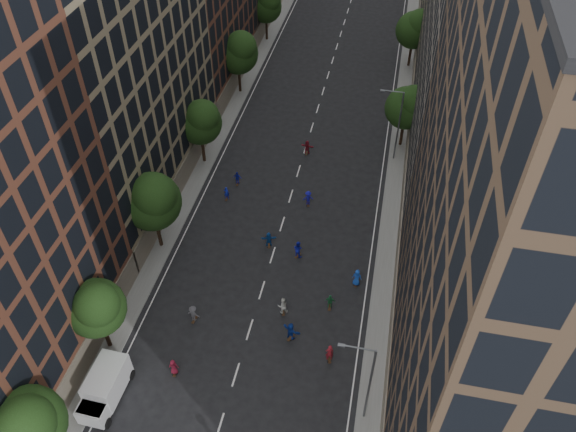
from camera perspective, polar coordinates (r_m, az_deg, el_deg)
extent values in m
plane|color=black|center=(64.75, 0.99, 4.33)|extent=(240.00, 240.00, 0.00)
cube|color=slate|center=(73.12, -7.25, 9.18)|extent=(4.00, 105.00, 0.15)
cube|color=slate|center=(70.07, 11.94, 6.82)|extent=(4.00, 105.00, 0.15)
cube|color=#817154|center=(57.72, -19.54, 16.64)|extent=(14.00, 26.00, 34.00)
cube|color=#4C3929|center=(34.86, 24.86, -2.48)|extent=(14.00, 30.00, 36.00)
cube|color=#6F665B|center=(59.53, 21.09, 16.51)|extent=(14.00, 28.00, 33.00)
sphere|color=black|center=(42.83, -25.02, -18.68)|extent=(5.20, 5.20, 5.20)
sphere|color=black|center=(41.29, -25.16, -18.66)|extent=(3.90, 3.90, 3.90)
cylinder|color=black|center=(49.80, -18.04, -11.23)|extent=(0.36, 0.36, 3.70)
sphere|color=black|center=(47.22, -18.92, -8.84)|extent=(4.80, 4.80, 4.80)
sphere|color=black|center=(45.82, -18.85, -8.53)|extent=(3.60, 3.60, 3.60)
cylinder|color=black|center=(56.27, -13.04, -1.46)|extent=(0.36, 0.36, 4.22)
sphere|color=black|center=(53.70, -13.68, 1.45)|extent=(5.60, 5.60, 5.60)
sphere|color=black|center=(52.16, -13.45, 2.09)|extent=(4.20, 4.20, 4.20)
cylinder|color=black|center=(66.09, -8.63, 6.83)|extent=(0.36, 0.36, 3.87)
sphere|color=black|center=(64.08, -8.96, 9.36)|extent=(5.00, 5.00, 5.00)
sphere|color=black|center=(62.81, -8.68, 9.99)|extent=(3.75, 3.75, 3.75)
cylinder|color=black|center=(78.73, -4.95, 13.73)|extent=(0.36, 0.36, 4.05)
sphere|color=black|center=(76.99, -5.12, 16.11)|extent=(5.40, 5.40, 5.40)
sphere|color=black|center=(75.74, -4.78, 16.80)|extent=(4.05, 4.05, 4.05)
cylinder|color=black|center=(92.52, -2.19, 18.50)|extent=(0.36, 0.36, 3.78)
sphere|color=black|center=(91.12, -2.25, 20.46)|extent=(4.80, 4.80, 4.80)
sphere|color=black|center=(90.10, -1.95, 21.02)|extent=(3.60, 3.60, 3.60)
cylinder|color=black|center=(69.42, 11.51, 8.34)|extent=(0.36, 0.36, 3.74)
sphere|color=black|center=(67.57, 11.92, 10.69)|extent=(5.00, 5.00, 5.00)
sphere|color=black|center=(66.52, 12.59, 11.29)|extent=(3.75, 3.75, 3.75)
cylinder|color=black|center=(86.65, 12.31, 15.81)|extent=(0.36, 0.36, 3.96)
sphere|color=black|center=(85.10, 12.68, 17.95)|extent=(5.20, 5.20, 5.20)
sphere|color=black|center=(84.11, 13.27, 18.52)|extent=(3.90, 3.90, 3.90)
cylinder|color=#595B60|center=(42.19, 8.27, -16.75)|extent=(0.18, 0.18, 9.00)
cylinder|color=#595B60|center=(38.36, 7.13, -13.15)|extent=(2.40, 0.12, 0.12)
cube|color=#595B60|center=(38.41, 5.45, -12.95)|extent=(0.50, 0.22, 0.15)
cylinder|color=#595B60|center=(65.45, 11.16, 8.83)|extent=(0.18, 0.18, 9.00)
cylinder|color=#595B60|center=(63.05, 10.61, 12.35)|extent=(2.40, 0.12, 0.12)
cube|color=#595B60|center=(63.08, 9.59, 12.45)|extent=(0.50, 0.22, 0.15)
cube|color=silver|center=(47.52, -17.88, -15.65)|extent=(2.38, 3.96, 2.38)
cube|color=silver|center=(46.99, -19.10, -18.26)|extent=(2.21, 1.79, 1.51)
cube|color=black|center=(46.40, -19.30, -17.84)|extent=(1.99, 1.46, 0.11)
cylinder|color=black|center=(47.93, -20.26, -18.61)|extent=(0.29, 0.83, 0.82)
cylinder|color=black|center=(47.07, -17.87, -19.41)|extent=(0.29, 0.83, 0.82)
cylinder|color=black|center=(49.52, -17.93, -14.59)|extent=(0.29, 0.83, 0.82)
cylinder|color=black|center=(48.69, -15.62, -15.26)|extent=(0.29, 0.83, 0.82)
imported|color=navy|center=(48.65, 0.28, -11.65)|extent=(1.79, 1.20, 1.85)
imported|color=maroon|center=(47.81, -11.54, -14.82)|extent=(0.87, 0.64, 1.61)
imported|color=maroon|center=(47.58, 4.23, -13.71)|extent=(0.79, 0.65, 1.87)
imported|color=silver|center=(50.25, -0.53, -9.12)|extent=(1.10, 0.99, 1.86)
imported|color=#48474D|center=(50.44, -9.58, -9.80)|extent=(1.24, 0.84, 1.78)
imported|color=#216F3C|center=(50.82, 4.30, -8.69)|extent=(0.96, 0.43, 1.62)
imported|color=#124397|center=(55.76, -1.97, -2.42)|extent=(1.63, 0.93, 1.68)
imported|color=#1644BA|center=(52.68, 7.01, -6.25)|extent=(0.97, 0.69, 1.85)
imported|color=#1521AB|center=(61.27, -6.27, 2.31)|extent=(0.58, 0.39, 1.58)
imported|color=#161CB2|center=(54.69, 1.02, -3.40)|extent=(1.13, 1.03, 1.88)
imported|color=#15139B|center=(60.19, 2.05, 1.80)|extent=(1.26, 0.96, 1.73)
imported|color=#141CA3|center=(63.07, -5.15, 3.83)|extent=(0.95, 0.41, 1.61)
imported|color=maroon|center=(67.30, 1.95, 6.96)|extent=(1.64, 0.67, 1.71)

